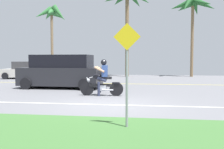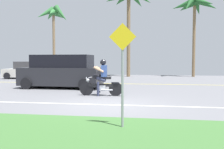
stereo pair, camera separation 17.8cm
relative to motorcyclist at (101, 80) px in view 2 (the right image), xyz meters
The scene contains 12 objects.
ground 1.25m from the motorcyclist, 54.06° to the left, with size 56.00×30.00×0.04m, color slate.
grass_median 6.34m from the motorcyclist, 84.55° to the right, with size 56.00×3.80×0.06m, color #3D6B33.
lane_line_near 2.41m from the motorcyclist, 74.93° to the right, with size 50.40×0.12×0.01m, color silver.
lane_line_far 5.81m from the motorcyclist, 84.04° to the left, with size 50.40×0.12×0.01m, color yellow.
motorcyclist is the anchor object (origin of this frame).
suv_nearby 4.01m from the motorcyclist, 135.60° to the left, with size 4.82×2.27×1.91m.
parked_car_0 12.57m from the motorcyclist, 131.71° to the left, with size 3.86×2.26×1.48m.
parked_car_1 10.77m from the motorcyclist, 111.86° to the left, with size 3.77×2.18×1.55m.
palm_tree_0 16.34m from the motorcyclist, 65.26° to the left, with size 4.34×3.97×7.93m.
palm_tree_2 17.20m from the motorcyclist, 118.79° to the left, with size 3.42×3.71×7.38m.
motorcyclist_distant 7.59m from the motorcyclist, 132.58° to the left, with size 1.04×1.33×1.35m.
street_sign 5.60m from the motorcyclist, 74.02° to the right, with size 0.62×0.06×2.46m.
Camera 2 is at (1.53, -8.85, 1.62)m, focal length 39.92 mm.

